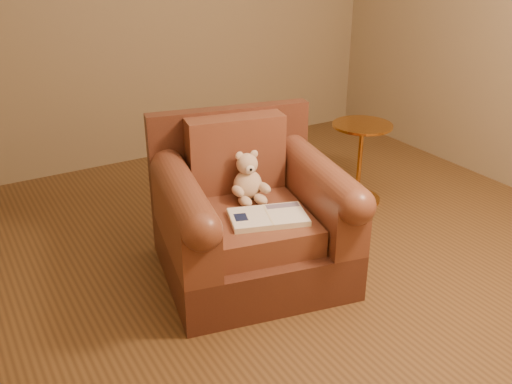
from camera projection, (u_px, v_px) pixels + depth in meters
floor at (294, 253)px, 3.50m from camera, size 4.00×4.00×0.00m
armchair at (249, 217)px, 3.20m from camera, size 1.13×1.10×0.87m
teddy_bear at (248, 181)px, 3.20m from camera, size 0.20×0.24×0.29m
guidebook at (268, 217)px, 3.00m from camera, size 0.46×0.35×0.03m
side_table at (360, 160)px, 4.05m from camera, size 0.42×0.42×0.58m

